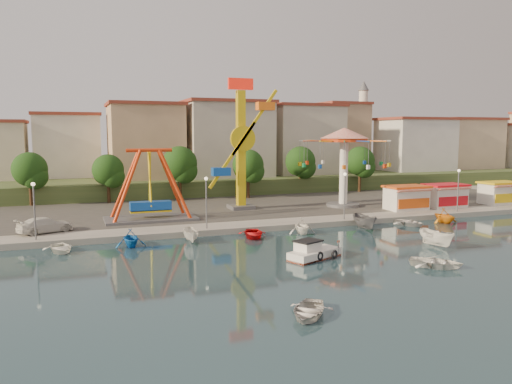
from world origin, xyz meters
name	(u,v)px	position (x,y,z in m)	size (l,w,h in m)	color
ground	(339,257)	(0.00, 0.00, 0.00)	(200.00, 200.00, 0.00)	#16303C
quay_deck	(183,184)	(0.00, 62.00, 0.30)	(200.00, 100.00, 0.60)	#9E998E
asphalt_pad	(232,203)	(0.00, 30.00, 0.60)	(90.00, 28.00, 0.01)	#4C4944
hill_terrace	(178,176)	(0.00, 67.00, 1.50)	(200.00, 60.00, 3.00)	#384C26
pirate_ship_ride	(150,186)	(-12.60, 20.04, 4.39)	(10.00, 5.00, 8.00)	#59595E
kamikaze_tower	(244,147)	(-0.16, 24.15, 8.51)	(6.15, 3.10, 16.50)	#59595E
wave_swinger	(344,149)	(12.98, 21.86, 8.20)	(11.60, 11.60, 10.40)	#59595E
booth_left	(406,198)	(19.01, 16.49, 2.16)	(5.40, 3.78, 3.08)	white
booth_mid	(445,195)	(25.14, 16.49, 2.16)	(5.40, 3.78, 3.08)	white
booth_right	(500,193)	(34.38, 16.49, 2.16)	(5.40, 3.78, 3.08)	white
lamp_post_0	(35,213)	(-24.00, 13.00, 3.10)	(0.14, 0.14, 5.00)	#59595E
lamp_post_1	(206,204)	(-8.00, 13.00, 3.10)	(0.14, 0.14, 5.00)	#59595E
lamp_post_2	(345,197)	(8.00, 13.00, 3.10)	(0.14, 0.14, 5.00)	#59595E
lamp_post_3	(458,192)	(24.00, 13.00, 3.10)	(0.14, 0.14, 5.00)	#59595E
tree_0	(30,169)	(-26.00, 36.98, 5.47)	(4.60, 4.60, 7.19)	#382314
tree_1	(108,170)	(-16.00, 36.24, 5.20)	(4.35, 4.35, 6.80)	#382314
tree_2	(180,164)	(-6.00, 35.81, 5.92)	(5.02, 5.02, 7.85)	#382314
tree_3	(248,165)	(4.00, 34.36, 5.55)	(4.68, 4.68, 7.32)	#382314
tree_4	(300,162)	(14.00, 37.35, 5.75)	(4.86, 4.86, 7.60)	#382314
tree_5	(360,161)	(24.00, 35.54, 5.71)	(4.83, 4.83, 7.54)	#382314
building_1	(67,152)	(-21.33, 51.38, 7.32)	(12.33, 9.01, 8.63)	silver
building_2	(148,143)	(-8.19, 51.96, 8.62)	(11.95, 9.28, 11.23)	tan
building_3	(230,149)	(5.60, 48.80, 7.60)	(12.59, 10.50, 9.20)	beige
building_4	(291,147)	(19.07, 52.20, 7.62)	(10.75, 9.23, 9.24)	beige
building_5	(357,142)	(32.37, 50.33, 8.61)	(12.77, 10.96, 11.21)	tan
building_6	(411,139)	(44.15, 48.77, 9.18)	(8.23, 8.98, 12.36)	silver
building_7	(441,147)	(56.03, 53.70, 7.38)	(11.59, 10.93, 8.76)	beige
minaret	(363,122)	(36.00, 54.00, 12.55)	(2.80, 2.80, 18.00)	silver
cabin_motorboat	(313,253)	(-2.34, 0.21, 0.45)	(5.15, 3.58, 1.70)	white
rowboat_a	(436,262)	(5.27, -5.50, 0.41)	(2.80, 3.92, 0.81)	white
rowboat_b	(308,310)	(-8.55, -11.49, 0.37)	(2.55, 3.57, 0.74)	silver
skiff	(437,238)	(10.22, 0.33, 0.78)	(1.52, 4.03, 1.56)	white
van	(45,225)	(-23.35, 16.33, 1.36)	(2.13, 5.23, 1.52)	silver
moored_boat_0	(60,248)	(-21.87, 9.80, 0.37)	(2.56, 3.59, 0.74)	white
moored_boat_1	(131,238)	(-15.93, 9.80, 0.83)	(2.71, 3.14, 1.65)	blue
moored_boat_2	(191,235)	(-10.34, 9.80, 0.68)	(1.33, 3.52, 1.36)	silver
moored_boat_3	(253,233)	(-4.10, 9.80, 0.40)	(2.79, 3.91, 0.81)	red
moored_boat_4	(302,226)	(1.21, 9.80, 0.83)	(2.72, 3.15, 1.66)	white
moored_boat_5	(365,222)	(8.68, 9.80, 0.82)	(1.59, 4.23, 1.63)	#5A595E
moored_boat_6	(409,222)	(14.46, 9.80, 0.37)	(2.57, 3.60, 0.74)	silver
moored_boat_7	(444,215)	(19.28, 9.80, 0.87)	(2.87, 3.32, 1.75)	orange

